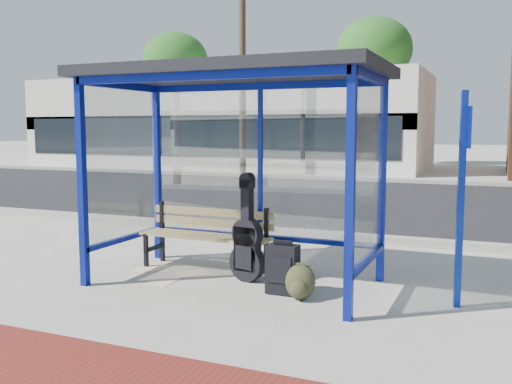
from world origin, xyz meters
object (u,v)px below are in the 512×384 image
at_px(guitar_bag, 247,244).
at_px(backpack, 300,283).
at_px(bench, 207,233).
at_px(suitcase, 283,269).

relative_size(guitar_bag, backpack, 3.17).
xyz_separation_m(guitar_bag, backpack, (0.79, -0.44, -0.25)).
bearing_deg(bench, backpack, -25.44).
bearing_deg(guitar_bag, bench, 166.91).
bearing_deg(guitar_bag, backpack, -16.69).
bearing_deg(backpack, suitcase, 140.93).
xyz_separation_m(bench, backpack, (1.49, -0.77, -0.28)).
height_order(bench, suitcase, bench).
distance_m(guitar_bag, backpack, 0.94).
bearing_deg(suitcase, backpack, -28.13).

